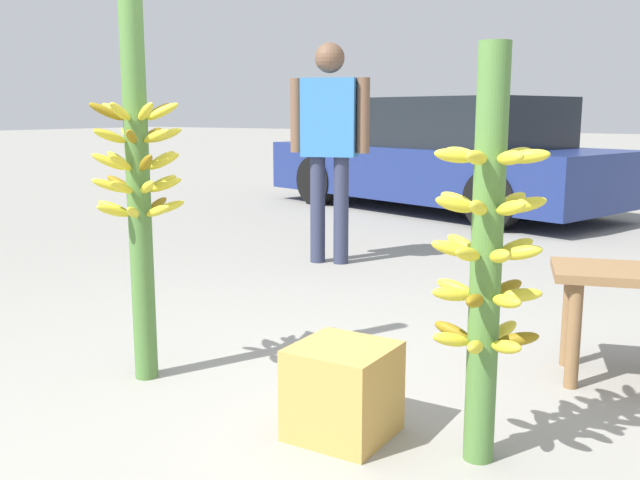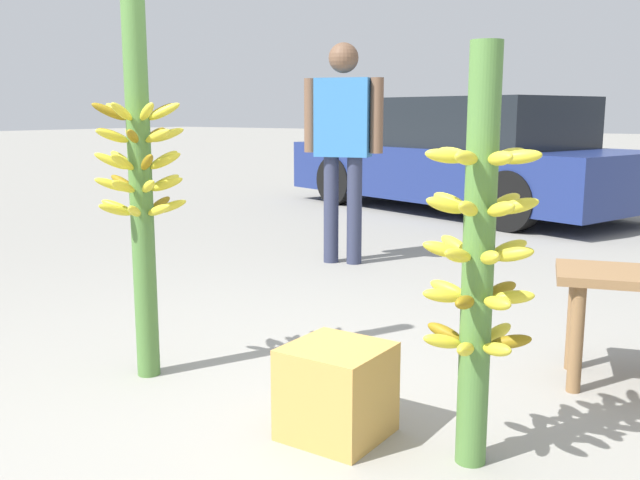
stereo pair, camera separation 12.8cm
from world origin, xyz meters
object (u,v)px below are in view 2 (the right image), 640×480
Objects in this scene: vendor_person at (343,133)px; produce_crate at (337,391)px; banana_stalk_left at (141,182)px; banana_stalk_center at (478,257)px; parked_car at (463,157)px.

vendor_person reaches higher than produce_crate.
produce_crate is (1.06, -0.04, -0.72)m from banana_stalk_left.
banana_stalk_center is 6.47m from parked_car.
vendor_person is at bearing 121.76° from produce_crate.
banana_stalk_left is 4.88× the size of produce_crate.
banana_stalk_left is 1.57m from banana_stalk_center.
banana_stalk_left is 0.99× the size of vendor_person.
produce_crate is at bearing -170.32° from banana_stalk_center.
banana_stalk_left is at bearing 177.58° from produce_crate.
banana_stalk_left is 1.28m from produce_crate.
produce_crate is at bearing -143.53° from parked_car.
vendor_person reaches higher than banana_stalk_center.
vendor_person is (-0.57, 2.60, 0.14)m from banana_stalk_left.
banana_stalk_center is 0.30× the size of parked_car.
banana_stalk_center is at bearing -139.11° from parked_car.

